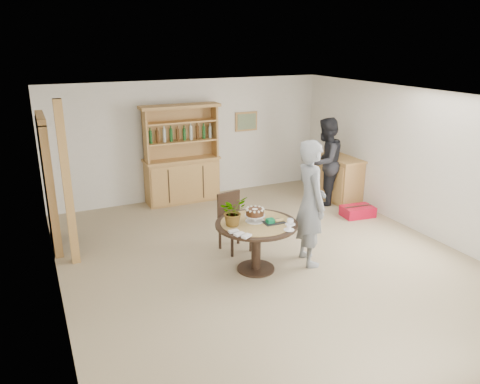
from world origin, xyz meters
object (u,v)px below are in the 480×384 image
object	(u,v)px
hutch	(182,170)
red_suitcase	(358,211)
dining_table	(256,232)
dining_chair	(232,218)
teen_boy	(310,203)
sideboard	(337,178)
adult_person	(325,162)

from	to	relation	value
hutch	red_suitcase	world-z (taller)	hutch
dining_table	dining_chair	size ratio (longest dim) A/B	1.27
teen_boy	sideboard	bearing A→B (deg)	-32.83
dining_table	red_suitcase	world-z (taller)	dining_table
red_suitcase	teen_boy	bearing A→B (deg)	-141.01
hutch	dining_chair	world-z (taller)	hutch
sideboard	adult_person	bearing A→B (deg)	-162.05
hutch	dining_table	world-z (taller)	hutch
hutch	adult_person	world-z (taller)	hutch
dining_chair	adult_person	xyz separation A→B (m)	(2.62, 1.23, 0.36)
sideboard	teen_boy	size ratio (longest dim) A/B	0.66
sideboard	dining_chair	world-z (taller)	dining_chair
hutch	red_suitcase	bearing A→B (deg)	-39.27
dining_table	adult_person	distance (m)	3.33
adult_person	red_suitcase	bearing A→B (deg)	75.84
dining_table	dining_chair	xyz separation A→B (m)	(-0.01, 0.83, -0.07)
dining_table	adult_person	bearing A→B (deg)	38.21
hutch	teen_boy	bearing A→B (deg)	-76.26
dining_table	teen_boy	xyz separation A→B (m)	(0.85, -0.10, 0.36)
dining_table	dining_chair	bearing A→B (deg)	90.92
sideboard	dining_table	world-z (taller)	sideboard
adult_person	hutch	bearing A→B (deg)	-52.78
dining_table	red_suitcase	xyz separation A→B (m)	(2.79, 1.14, -0.50)
hutch	sideboard	world-z (taller)	hutch
sideboard	dining_chair	distance (m)	3.33
hutch	red_suitcase	xyz separation A→B (m)	(2.80, -2.29, -0.59)
sideboard	dining_table	distance (m)	3.74
hutch	red_suitcase	size ratio (longest dim) A/B	3.19
hutch	dining_table	distance (m)	3.43
hutch	adult_person	bearing A→B (deg)	-27.68
dining_chair	adult_person	size ratio (longest dim) A/B	0.53
sideboard	red_suitcase	xyz separation A→B (m)	(-0.24, -1.05, -0.37)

